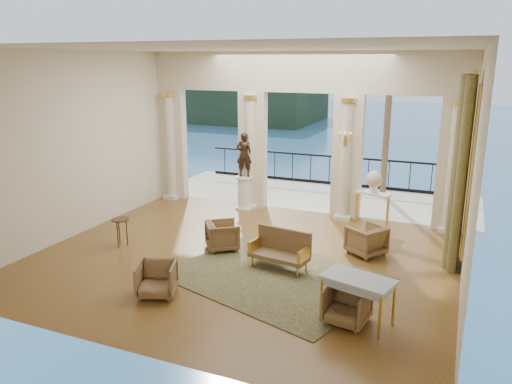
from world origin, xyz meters
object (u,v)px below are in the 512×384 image
at_px(settee, 281,249).
at_px(console_table, 373,198).
at_px(armchair_c, 366,239).
at_px(armchair_a, 157,277).
at_px(armchair_b, 347,304).
at_px(statue, 244,155).
at_px(game_table, 358,282).
at_px(armchair_d, 222,234).
at_px(side_table, 120,223).
at_px(pedestal, 244,193).

height_order(settee, console_table, console_table).
bearing_deg(armchair_c, armchair_a, -7.22).
relative_size(armchair_b, settee, 0.53).
distance_m(armchair_b, statue, 6.98).
relative_size(game_table, statue, 1.01).
relative_size(armchair_d, settee, 0.56).
bearing_deg(settee, armchair_b, -35.77).
bearing_deg(statue, armchair_d, 93.56).
distance_m(armchair_d, game_table, 4.15).
bearing_deg(statue, side_table, 58.02).
distance_m(settee, statue, 4.55).
height_order(settee, game_table, settee).
distance_m(armchair_d, statue, 3.51).
bearing_deg(game_table, pedestal, 145.20).
bearing_deg(armchair_c, game_table, 42.83).
distance_m(armchair_c, armchair_d, 3.28).
distance_m(armchair_a, armchair_b, 3.52).
xyz_separation_m(armchair_d, game_table, (3.56, -2.10, 0.35)).
height_order(settee, pedestal, pedestal).
relative_size(armchair_c, pedestal, 0.76).
xyz_separation_m(armchair_a, statue, (-0.79, 5.74, 1.26)).
xyz_separation_m(armchair_b, armchair_c, (-0.29, 3.17, 0.02)).
relative_size(armchair_d, side_table, 1.09).
xyz_separation_m(armchair_b, settee, (-1.81, 1.73, 0.06)).
xyz_separation_m(statue, console_table, (3.72, 0.05, -0.90)).
bearing_deg(game_table, console_table, 112.71).
relative_size(armchair_c, console_table, 0.76).
xyz_separation_m(game_table, statue, (-4.43, 5.26, 0.90)).
distance_m(game_table, side_table, 6.02).
relative_size(armchair_b, pedestal, 0.71).
bearing_deg(console_table, pedestal, -161.51).
xyz_separation_m(console_table, side_table, (-5.16, -3.95, -0.15)).
bearing_deg(console_table, side_table, -124.86).
xyz_separation_m(game_table, console_table, (-0.71, 5.31, 0.00)).
height_order(armchair_b, settee, settee).
xyz_separation_m(settee, console_table, (1.24, 3.67, 0.31)).
distance_m(armchair_a, game_table, 3.69).
height_order(armchair_c, game_table, game_table).
bearing_deg(side_table, armchair_c, 17.53).
relative_size(armchair_a, settee, 0.55).
height_order(armchair_a, armchair_c, armchair_c).
bearing_deg(console_table, game_table, -64.69).
height_order(armchair_a, armchair_b, armchair_a).
xyz_separation_m(armchair_b, armchair_d, (-3.42, 2.20, 0.01)).
distance_m(pedestal, console_table, 3.73).
xyz_separation_m(settee, pedestal, (-2.48, 3.62, 0.06)).
xyz_separation_m(settee, game_table, (1.95, -1.64, 0.31)).
bearing_deg(armchair_d, armchair_a, 141.77).
distance_m(pedestal, statue, 1.15).
bearing_deg(game_table, armchair_c, 113.18).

